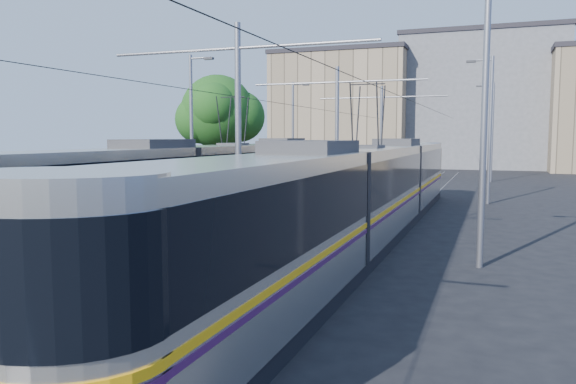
% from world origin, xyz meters
% --- Properties ---
extents(ground, '(160.00, 160.00, 0.00)m').
position_xyz_m(ground, '(0.00, 0.00, 0.00)').
color(ground, black).
rests_on(ground, ground).
extents(platform, '(4.00, 50.00, 0.30)m').
position_xyz_m(platform, '(0.00, 17.00, 0.15)').
color(platform, gray).
rests_on(platform, ground).
extents(tactile_strip_left, '(0.70, 50.00, 0.01)m').
position_xyz_m(tactile_strip_left, '(-1.45, 17.00, 0.30)').
color(tactile_strip_left, gray).
rests_on(tactile_strip_left, platform).
extents(tactile_strip_right, '(0.70, 50.00, 0.01)m').
position_xyz_m(tactile_strip_right, '(1.45, 17.00, 0.30)').
color(tactile_strip_right, gray).
rests_on(tactile_strip_right, platform).
extents(rails, '(8.71, 70.00, 0.03)m').
position_xyz_m(rails, '(0.00, 17.00, 0.02)').
color(rails, gray).
rests_on(rails, ground).
extents(tram_left, '(2.43, 32.15, 5.50)m').
position_xyz_m(tram_left, '(-3.60, 15.02, 1.70)').
color(tram_left, black).
rests_on(tram_left, ground).
extents(tram_right, '(2.43, 31.62, 5.50)m').
position_xyz_m(tram_right, '(3.60, 10.88, 1.86)').
color(tram_right, black).
rests_on(tram_right, ground).
extents(catenary, '(9.20, 70.00, 7.00)m').
position_xyz_m(catenary, '(0.00, 14.15, 4.52)').
color(catenary, gray).
rests_on(catenary, platform).
extents(street_lamps, '(15.18, 38.22, 8.00)m').
position_xyz_m(street_lamps, '(-0.00, 21.00, 4.18)').
color(street_lamps, gray).
rests_on(street_lamps, ground).
extents(shelter, '(0.88, 1.23, 2.50)m').
position_xyz_m(shelter, '(0.52, 11.28, 1.61)').
color(shelter, black).
rests_on(shelter, platform).
extents(tree, '(5.33, 4.93, 7.74)m').
position_xyz_m(tree, '(-9.19, 25.11, 5.24)').
color(tree, '#382314').
rests_on(tree, ground).
extents(building_left, '(16.32, 12.24, 13.94)m').
position_xyz_m(building_left, '(-10.00, 60.00, 6.98)').
color(building_left, '#9B8669').
rests_on(building_left, ground).
extents(building_centre, '(18.36, 14.28, 15.74)m').
position_xyz_m(building_centre, '(6.00, 64.00, 7.88)').
color(building_centre, gray).
rests_on(building_centre, ground).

